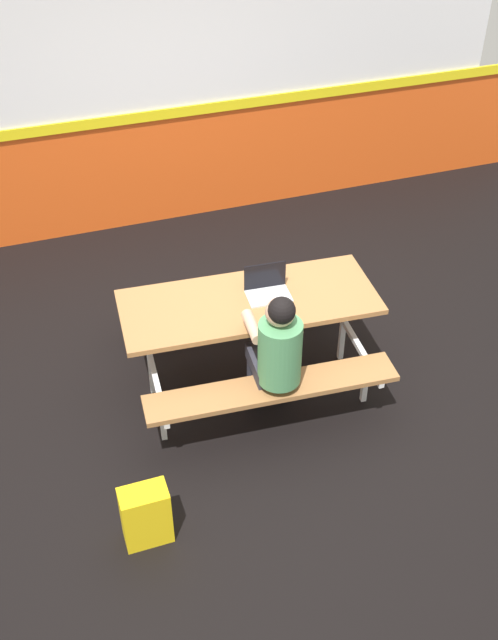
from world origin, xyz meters
TOP-DOWN VIEW (x-y plane):
  - ground_plane at (0.00, 0.00)m, footprint 10.00×10.00m
  - accent_backdrop at (0.00, 2.60)m, footprint 8.00×0.14m
  - picnic_table_main at (-0.10, 0.00)m, footprint 1.95×1.67m
  - student_nearer at (-0.10, -0.56)m, footprint 0.38×0.53m
  - laptop_silver at (0.05, 0.03)m, footprint 0.33×0.24m
  - backpack_dark at (-1.20, -1.24)m, footprint 0.30×0.22m

SIDE VIEW (x-z plane):
  - ground_plane at x=0.00m, z-range -0.02..0.00m
  - backpack_dark at x=-1.20m, z-range 0.00..0.44m
  - picnic_table_main at x=-0.10m, z-range 0.21..0.95m
  - student_nearer at x=-0.10m, z-range 0.10..1.31m
  - laptop_silver at x=0.05m, z-range 0.67..0.90m
  - accent_backdrop at x=0.00m, z-range -0.05..2.55m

